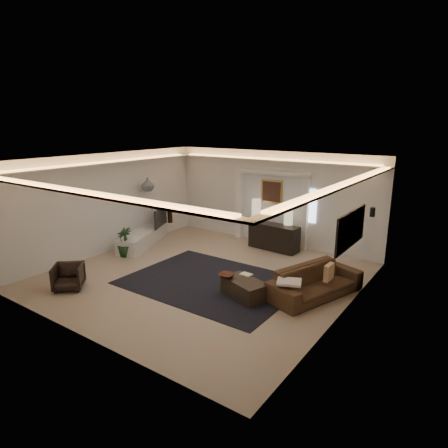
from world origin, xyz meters
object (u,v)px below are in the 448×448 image
Objects in this scene: console at (274,237)px; armchair at (68,277)px; sofa at (315,282)px; coffee_table at (244,288)px.

console reaches higher than armchair.
sofa is 5.61m from armchair.
console is at bearing 126.28° from coffee_table.
coffee_table is at bearing -68.63° from console.
sofa reaches higher than coffee_table.
coffee_table is (-1.24, -0.97, -0.13)m from sofa.
coffee_table is 4.05m from armchair.
sofa is 3.46× the size of armchair.
sofa is 2.18× the size of coffee_table.
sofa reaches higher than armchair.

